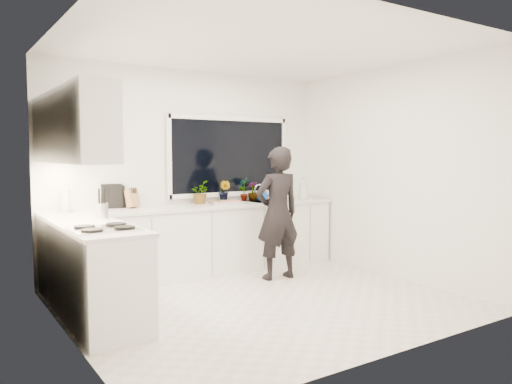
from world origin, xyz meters
TOP-DOWN VIEW (x-y plane):
  - floor at (0.00, 0.00)m, footprint 4.00×3.50m
  - wall_back at (0.00, 1.76)m, footprint 4.00×0.02m
  - wall_left at (-2.01, 0.00)m, footprint 0.02×3.50m
  - wall_right at (2.01, 0.00)m, footprint 0.02×3.50m
  - ceiling at (0.00, 0.00)m, footprint 4.00×3.50m
  - window at (0.60, 1.73)m, footprint 1.80×0.02m
  - base_cabinets_back at (0.00, 1.45)m, footprint 3.92×0.58m
  - base_cabinets_left at (-1.67, 0.35)m, footprint 0.58×1.60m
  - countertop_back at (0.00, 1.44)m, footprint 3.94×0.62m
  - countertop_left at (-1.67, 0.35)m, footprint 0.62×1.60m
  - upper_cabinets at (-1.79, 0.70)m, footprint 0.34×2.10m
  - sink at (1.05, 1.45)m, footprint 0.58×0.42m
  - faucet at (1.05, 1.65)m, footprint 0.03×0.03m
  - stovetop at (-1.69, -0.00)m, footprint 0.56×0.48m
  - person at (0.71, 0.72)m, footprint 0.63×0.43m
  - pizza_tray at (0.35, 1.42)m, footprint 0.48×0.40m
  - pizza at (0.35, 1.42)m, footprint 0.43×0.36m
  - watering_can at (1.07, 1.61)m, footprint 0.19×0.19m
  - paper_towel_roll at (-1.68, 1.55)m, footprint 0.14×0.14m
  - knife_block at (-0.87, 1.59)m, footprint 0.16×0.14m
  - utensil_crock at (-1.48, 0.80)m, footprint 0.15×0.15m
  - picture_frame_large at (-1.04, 1.69)m, footprint 0.22×0.03m
  - picture_frame_small at (-1.10, 1.69)m, footprint 0.25×0.06m
  - herb_plants at (0.38, 1.61)m, footprint 1.09×0.34m
  - soap_bottles at (1.59, 1.30)m, footprint 0.14×0.14m

SIDE VIEW (x-z plane):
  - floor at x=0.00m, z-range -0.02..0.00m
  - base_cabinets_back at x=0.00m, z-range 0.00..0.88m
  - base_cabinets_left at x=-1.67m, z-range 0.00..0.88m
  - person at x=0.71m, z-range 0.00..1.68m
  - sink at x=1.05m, z-range 0.80..0.94m
  - countertop_back at x=0.00m, z-range 0.88..0.92m
  - countertop_left at x=-1.67m, z-range 0.88..0.92m
  - stovetop at x=-1.69m, z-range 0.92..0.95m
  - pizza_tray at x=0.35m, z-range 0.92..0.95m
  - pizza at x=0.35m, z-range 0.95..0.96m
  - watering_can at x=1.07m, z-range 0.92..1.05m
  - utensil_crock at x=-1.48m, z-range 0.92..1.08m
  - faucet at x=1.05m, z-range 0.92..1.14m
  - knife_block at x=-0.87m, z-range 0.92..1.14m
  - paper_towel_roll at x=-1.68m, z-range 0.92..1.18m
  - picture_frame_large at x=-1.04m, z-range 0.92..1.20m
  - soap_bottles at x=1.59m, z-range 0.90..1.23m
  - picture_frame_small at x=-1.10m, z-range 0.92..1.22m
  - herb_plants at x=0.38m, z-range 0.90..1.24m
  - wall_back at x=0.00m, z-range 0.00..2.70m
  - wall_left at x=-2.01m, z-range 0.00..2.70m
  - wall_right at x=2.01m, z-range 0.00..2.70m
  - window at x=0.60m, z-range 1.05..2.05m
  - upper_cabinets at x=-1.79m, z-range 1.50..2.20m
  - ceiling at x=0.00m, z-range 2.70..2.72m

